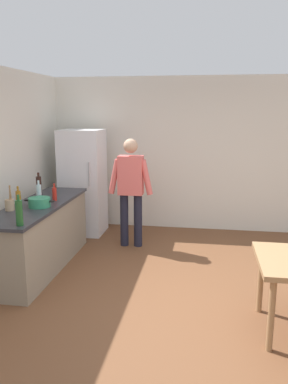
% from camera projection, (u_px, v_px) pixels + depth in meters
% --- Properties ---
extents(ground_plane, '(14.00, 14.00, 0.00)m').
position_uv_depth(ground_plane, '(184.00, 307.00, 4.23)').
color(ground_plane, brown).
extents(wall_back, '(6.40, 0.12, 2.70)m').
position_uv_depth(wall_back, '(196.00, 154.00, 6.84)').
color(wall_back, silver).
rests_on(wall_back, ground_plane).
extents(kitchen_counter, '(0.64, 2.20, 0.90)m').
position_uv_depth(kitchen_counter, '(40.00, 236.00, 5.22)').
color(kitchen_counter, gray).
rests_on(kitchen_counter, ground_plane).
extents(refrigerator, '(0.70, 0.67, 1.80)m').
position_uv_depth(refrigerator, '(83.00, 182.00, 6.65)').
color(refrigerator, white).
rests_on(refrigerator, ground_plane).
extents(person, '(0.70, 0.22, 1.70)m').
position_uv_depth(person, '(131.00, 186.00, 5.95)').
color(person, '#1E1E2D').
rests_on(person, ground_plane).
extents(cooking_pot, '(0.40, 0.28, 0.12)m').
position_uv_depth(cooking_pot, '(39.00, 202.00, 4.95)').
color(cooking_pot, '#2D845B').
rests_on(cooking_pot, kitchen_counter).
extents(utensil_jar, '(0.11, 0.11, 0.32)m').
position_uv_depth(utensil_jar, '(10.00, 204.00, 4.77)').
color(utensil_jar, tan).
rests_on(utensil_jar, kitchen_counter).
extents(bottle_oil_amber, '(0.06, 0.06, 0.28)m').
position_uv_depth(bottle_oil_amber, '(18.00, 199.00, 4.89)').
color(bottle_oil_amber, '#996619').
rests_on(bottle_oil_amber, kitchen_counter).
extents(bottle_wine_green, '(0.08, 0.08, 0.34)m').
position_uv_depth(bottle_wine_green, '(19.00, 212.00, 4.13)').
color(bottle_wine_green, '#1E5123').
rests_on(bottle_wine_green, kitchen_counter).
extents(bottle_water_clear, '(0.07, 0.07, 0.30)m').
position_uv_depth(bottle_water_clear, '(39.00, 193.00, 5.19)').
color(bottle_water_clear, silver).
rests_on(bottle_water_clear, kitchen_counter).
extents(bottle_wine_dark, '(0.08, 0.08, 0.34)m').
position_uv_depth(bottle_wine_dark, '(39.00, 186.00, 5.59)').
color(bottle_wine_dark, black).
rests_on(bottle_wine_dark, kitchen_counter).
extents(bottle_sauce_red, '(0.06, 0.06, 0.24)m').
position_uv_depth(bottle_sauce_red, '(54.00, 194.00, 5.28)').
color(bottle_sauce_red, '#B22319').
rests_on(bottle_sauce_red, kitchen_counter).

